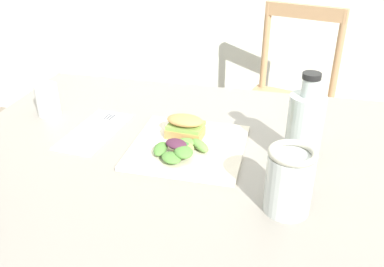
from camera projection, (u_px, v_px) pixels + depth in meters
name	position (u px, v px, depth m)	size (l,w,h in m)	color
dining_table	(186.00, 203.00, 1.02)	(1.13, 0.86, 0.74)	gray
chair_wooden_far	(286.00, 104.00, 1.93)	(0.49, 0.49, 0.87)	tan
plate_lunch	(188.00, 147.00, 0.99)	(0.26, 0.26, 0.01)	beige
sandwich_half_front	(185.00, 126.00, 1.01)	(0.09, 0.07, 0.06)	tan
salad_mixed_greens	(180.00, 148.00, 0.94)	(0.13, 0.13, 0.03)	#602D47
napkin_folded	(94.00, 131.00, 1.06)	(0.11, 0.23, 0.00)	white
fork_on_napkin	(98.00, 127.00, 1.08)	(0.04, 0.19, 0.00)	silver
bottle_cold_brew	(304.00, 132.00, 0.90)	(0.08, 0.08, 0.21)	#472819
mason_jar_iced_tea	(289.00, 183.00, 0.76)	(0.09, 0.09, 0.13)	#995623
cup_extra_side	(48.00, 100.00, 1.14)	(0.06, 0.06, 0.09)	white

